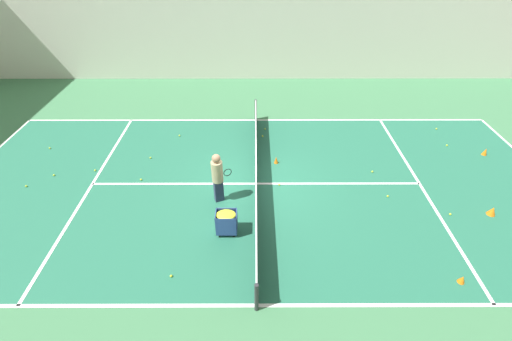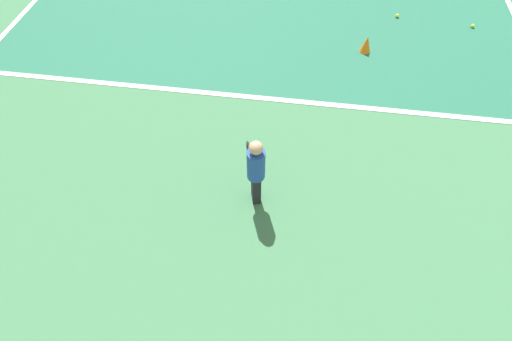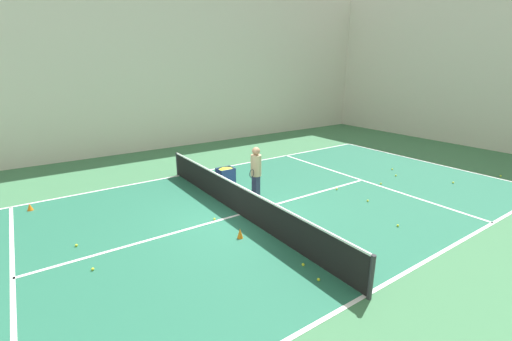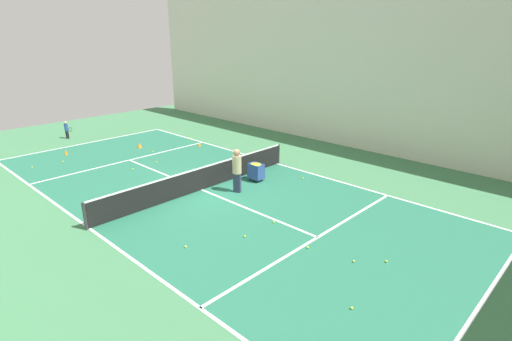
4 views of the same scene
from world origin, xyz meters
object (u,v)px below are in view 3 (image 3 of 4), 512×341
tennis_net (239,200)px  coach_at_net (256,169)px  ball_cart (226,174)px  training_cone_1 (240,233)px

tennis_net → coach_at_net: bearing=125.0°
ball_cart → coach_at_net: bearing=13.5°
tennis_net → coach_at_net: coach_at_net is taller
coach_at_net → ball_cart: (-1.49, -0.36, -0.49)m
tennis_net → ball_cart: 2.52m
coach_at_net → ball_cart: size_ratio=2.27×
coach_at_net → training_cone_1: bearing=22.3°
coach_at_net → training_cone_1: size_ratio=6.49×
coach_at_net → tennis_net: bearing=10.4°
coach_at_net → training_cone_1: 3.09m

